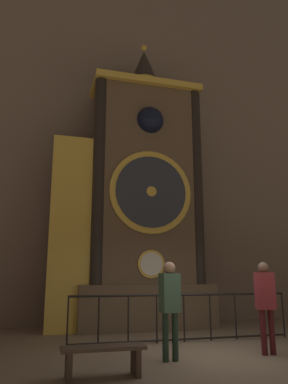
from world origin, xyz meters
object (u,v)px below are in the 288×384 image
Objects in this scene: visitor_near at (170,300)px; visitor_bench at (103,355)px; clock_tower at (133,202)px; visitor_far at (265,298)px.

visitor_near is 1.37× the size of visitor_bench.
visitor_near is (-0.34, -4.12, -2.59)m from clock_tower.
visitor_near is 1.96m from visitor_far.
visitor_far is (1.61, -4.11, -2.58)m from clock_tower.
visitor_bench is at bearing -108.79° from clock_tower.
clock_tower is at bearing 120.85° from visitor_far.
visitor_bench is at bearing -160.21° from visitor_near.
visitor_bench is (-1.31, -0.74, -0.72)m from visitor_near.
visitor_near reaches higher than visitor_bench.
visitor_near is at bearing 29.56° from visitor_bench.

